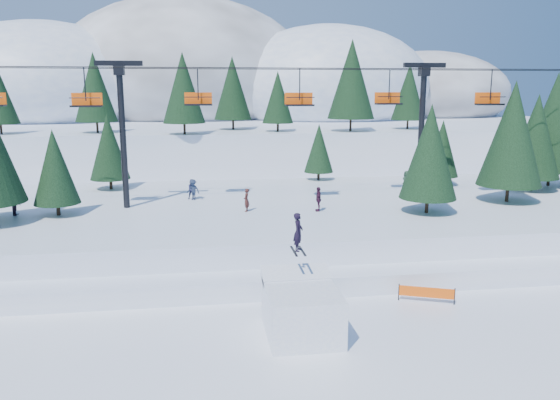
{
  "coord_description": "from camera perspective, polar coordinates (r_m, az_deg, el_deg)",
  "views": [
    {
      "loc": [
        -3.66,
        -21.58,
        10.91
      ],
      "look_at": [
        0.39,
        6.0,
        5.2
      ],
      "focal_mm": 35.0,
      "sensor_mm": 36.0,
      "label": 1
    }
  ],
  "objects": [
    {
      "name": "conifer_stand",
      "position": [
        40.5,
        1.83,
        6.27
      ],
      "size": [
        59.72,
        18.02,
        9.79
      ],
      "color": "black",
      "rests_on": "mid_shelf"
    },
    {
      "name": "distant_skiers",
      "position": [
        40.87,
        -5.26,
        0.82
      ],
      "size": [
        29.91,
        7.25,
        1.72
      ],
      "color": "#202C44",
      "rests_on": "mid_shelf"
    },
    {
      "name": "mid_shelf",
      "position": [
        40.9,
        -3.0,
        -2.1
      ],
      "size": [
        70.0,
        22.0,
        2.5
      ],
      "primitive_type": "cube",
      "color": "white",
      "rests_on": "ground"
    },
    {
      "name": "berm",
      "position": [
        31.55,
        -1.25,
        -7.59
      ],
      "size": [
        70.0,
        6.0,
        1.1
      ],
      "primitive_type": "cube",
      "color": "white",
      "rests_on": "ground"
    },
    {
      "name": "banner_near",
      "position": [
        29.64,
        15.06,
        -9.32
      ],
      "size": [
        2.67,
        1.08,
        0.9
      ],
      "color": "black",
      "rests_on": "ground"
    },
    {
      "name": "jump_kicker",
      "position": [
        25.07,
        2.25,
        -11.21
      ],
      "size": [
        3.19,
        4.4,
        5.27
      ],
      "color": "white",
      "rests_on": "ground"
    },
    {
      "name": "ground",
      "position": [
        24.46,
        1.17,
        -14.92
      ],
      "size": [
        160.0,
        160.0,
        0.0
      ],
      "primitive_type": "plane",
      "color": "white",
      "rests_on": "ground"
    },
    {
      "name": "banner_far",
      "position": [
        31.43,
        14.41,
        -8.07
      ],
      "size": [
        2.71,
        0.97,
        0.9
      ],
      "color": "black",
      "rests_on": "ground"
    },
    {
      "name": "chairlift",
      "position": [
        39.98,
        -1.11,
        9.3
      ],
      "size": [
        46.0,
        3.21,
        10.28
      ],
      "color": "black",
      "rests_on": "mid_shelf"
    },
    {
      "name": "mountain_ridge",
      "position": [
        94.94,
        -9.39,
        10.67
      ],
      "size": [
        119.0,
        61.25,
        26.46
      ],
      "color": "white",
      "rests_on": "ground"
    }
  ]
}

